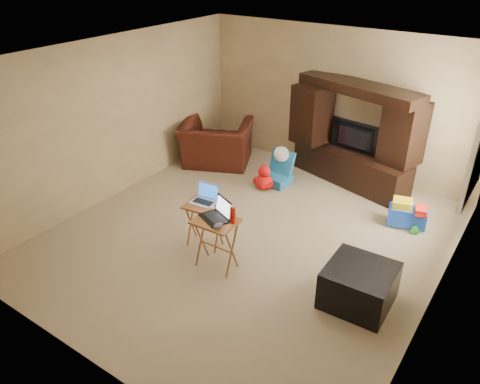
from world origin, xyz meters
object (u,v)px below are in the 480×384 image
Objects in this scene: mouse_left at (212,209)px; plush_toy at (264,177)px; child_rocker at (277,169)px; tray_table_left at (204,225)px; ottoman at (359,285)px; push_toy at (408,214)px; recliner at (216,143)px; mouse_right at (218,226)px; tray_table_right at (216,244)px; laptop_left at (203,195)px; television at (352,138)px; entertainment_center at (354,135)px; laptop_right at (214,210)px; water_bottle at (233,215)px.

plush_toy is at bearing 101.45° from mouse_left.
child_rocker is 0.90× the size of tray_table_left.
push_toy is at bearing 91.33° from ottoman.
recliner is 1.67× the size of ottoman.
mouse_right is at bearing 102.66° from recliner.
ottoman is at bearing -37.29° from child_rocker.
laptop_left reaches higher than tray_table_right.
tray_table_right is (1.91, -2.53, -0.06)m from recliner.
tray_table_right is at bearing 90.29° from television.
laptop_right is at bearing -83.04° from entertainment_center.
mouse_left is at bearing -77.36° from child_rocker.
entertainment_center is 4.77× the size of plush_toy.
entertainment_center is 16.52× the size of mouse_left.
mouse_right reaches higher than ottoman.
mouse_left is (0.19, -0.07, 0.34)m from tray_table_left.
ottoman is 1.17× the size of tray_table_left.
television is at bearing 84.65° from mouse_right.
child_rocker is at bearing 44.45° from television.
push_toy is at bearing 47.71° from mouse_left.
ottoman is (1.31, -2.82, -0.63)m from entertainment_center.
tray_table_left is at bearing -91.07° from entertainment_center.
recliner is at bearing 23.30° from television.
push_toy is (3.61, -0.17, -0.20)m from recliner.
mouse_right is (0.68, -2.55, 0.43)m from child_rocker.
mouse_right is at bearing -44.27° from tray_table_right.
television is 1.59m from plush_toy.
laptop_right is at bearing -74.60° from plush_toy.
television reaches higher than plush_toy.
laptop_left is 2.58× the size of mouse_left.
ottoman reaches higher than plush_toy.
child_rocker is 2.68m from mouse_right.
laptop_right reaches higher than tray_table_left.
entertainment_center is 3.08m from tray_table_left.
push_toy is 1.97m from ottoman.
mouse_right is (-0.31, -3.33, -0.15)m from entertainment_center.
entertainment_center is at bearing 42.39° from child_rocker.
laptop_left is (-0.89, -2.83, -0.08)m from television.
mouse_right reaches higher than tray_table_left.
television is at bearing 43.98° from plush_toy.
plush_toy reaches higher than push_toy.
child_rocker is 2.26m from mouse_left.
water_bottle is at bearing -168.88° from ottoman.
ottoman is at bearing 11.12° from water_bottle.
ottoman is (3.65, -2.14, -0.16)m from recliner.
push_toy is at bearing 56.63° from water_bottle.
recliner is at bearing 161.63° from push_toy.
television is at bearing 80.56° from tray_table_right.
push_toy is 0.79× the size of tray_table_right.
water_bottle is at bearing -139.01° from push_toy.
push_toy is (1.26, -0.81, -0.63)m from television.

